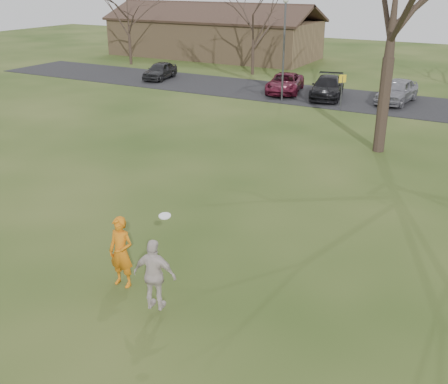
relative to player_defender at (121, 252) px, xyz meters
The scene contains 11 objects.
ground 1.42m from the player_defender, 21.37° to the right, with size 120.00×120.00×0.00m, color #1E380F.
parking_strip 24.65m from the player_defender, 87.71° to the left, with size 62.00×6.50×0.04m, color black.
player_defender is the anchor object (origin of this frame).
car_0 29.51m from the player_defender, 123.43° to the left, with size 1.52×3.77×1.28m, color #252527.
car_2 25.25m from the player_defender, 103.41° to the left, with size 2.10×4.56×1.27m, color maroon.
car_3 24.51m from the player_defender, 96.54° to the left, with size 1.90×4.67×1.36m, color black.
car_4 25.11m from the player_defender, 86.57° to the left, with size 1.75×4.34×1.48m, color gray.
catching_play 1.74m from the player_defender, 24.55° to the right, with size 1.10×0.65×2.37m.
building 42.16m from the player_defender, 116.82° to the left, with size 20.60×8.50×5.14m.
lamp_post 22.88m from the player_defender, 102.78° to the left, with size 0.34×0.34×6.27m.
sign_yellow 21.65m from the player_defender, 92.69° to the left, with size 0.35×0.35×2.08m.
Camera 1 is at (7.04, -8.74, 7.45)m, focal length 42.55 mm.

